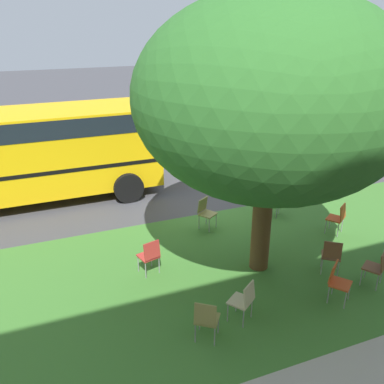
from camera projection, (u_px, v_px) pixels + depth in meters
ground at (217, 208)px, 12.83m from camera, size 80.00×80.00×0.00m
grass_verge at (272, 260)px, 10.10m from camera, size 48.00×6.00×0.01m
street_tree at (271, 98)px, 8.28m from camera, size 5.66×5.66×6.11m
chair_0 at (338, 217)px, 11.14m from camera, size 0.57×0.58×0.88m
chair_1 at (150, 254)px, 9.38m from camera, size 0.51×0.51×0.88m
chair_2 at (206, 318)px, 7.40m from camera, size 0.58×0.58×0.88m
chair_3 at (377, 266)px, 8.96m from camera, size 0.57×0.57×0.88m
chair_4 at (273, 198)px, 12.25m from camera, size 0.59×0.59×0.88m
chair_5 at (244, 299)px, 7.90m from camera, size 0.58×0.58×0.88m
chair_6 at (337, 280)px, 8.48m from camera, size 0.58×0.58×0.88m
chair_7 at (332, 254)px, 9.38m from camera, size 0.58×0.58×0.88m
chair_8 at (206, 211)px, 11.47m from camera, size 0.57×0.58×0.88m
parked_car at (330, 148)px, 15.91m from camera, size 3.70×1.92×1.65m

